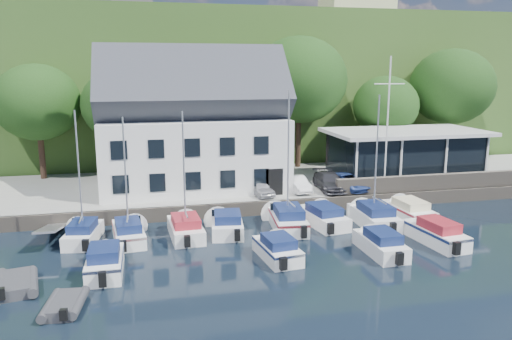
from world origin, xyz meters
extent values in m
plane|color=black|center=(0.00, 0.00, 0.00)|extent=(180.00, 180.00, 0.00)
cube|color=#989993|center=(0.00, 17.50, 0.50)|extent=(60.00, 13.00, 1.00)
cube|color=#635A4F|center=(0.00, 11.00, 0.50)|extent=(60.00, 0.30, 1.00)
cube|color=#2C4F1D|center=(0.00, 62.00, 8.00)|extent=(160.00, 75.00, 16.00)
cube|color=#5B6A35|center=(8.00, 70.00, 16.15)|extent=(50.00, 30.00, 0.30)
cube|color=#635A4F|center=(12.00, 11.40, 1.60)|extent=(18.00, 0.50, 1.20)
imported|color=silver|center=(-2.52, 12.74, 1.55)|extent=(1.87, 3.43, 1.11)
imported|color=silver|center=(0.53, 13.29, 1.58)|extent=(1.46, 3.61, 1.17)
imported|color=#333238|center=(3.13, 13.22, 1.66)|extent=(2.18, 4.65, 1.31)
imported|color=navy|center=(4.40, 12.98, 1.67)|extent=(2.71, 4.20, 1.34)
camera|label=1|loc=(-10.90, -22.30, 10.32)|focal=35.00mm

